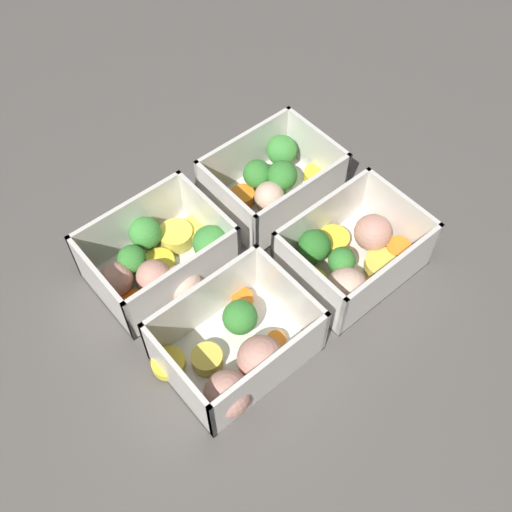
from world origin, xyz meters
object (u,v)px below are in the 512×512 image
(container_far_left, at_px, (351,257))
(container_far_right, at_px, (238,352))
(container_near_left, at_px, (275,183))
(container_near_right, at_px, (162,259))

(container_far_left, distance_m, container_far_right, 0.17)
(container_near_left, xyz_separation_m, container_far_right, (0.18, 0.14, 0.00))
(container_far_right, bearing_deg, container_near_left, -140.50)
(container_far_right, bearing_deg, container_near_right, -93.27)
(container_near_right, xyz_separation_m, container_far_left, (-0.16, 0.13, -0.00))
(container_far_right, bearing_deg, container_far_left, -176.91)
(container_near_right, xyz_separation_m, container_far_right, (0.01, 0.14, 0.00))
(container_near_right, distance_m, container_far_left, 0.21)
(container_near_left, height_order, container_far_right, same)
(container_near_left, height_order, container_near_right, same)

